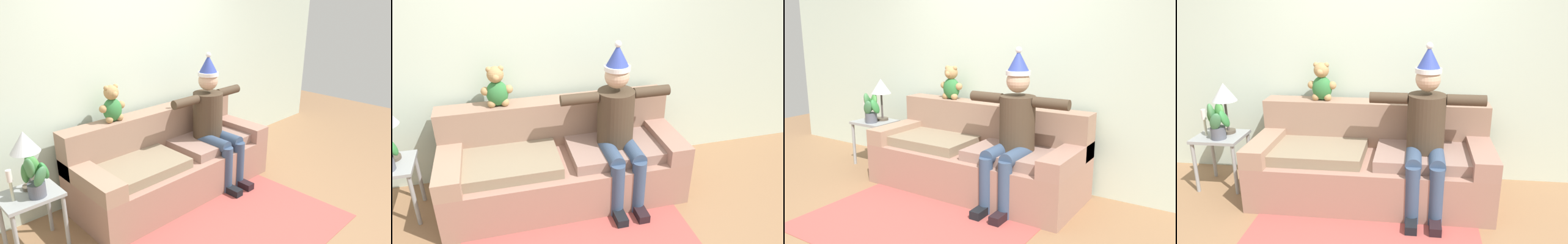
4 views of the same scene
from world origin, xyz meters
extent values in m
plane|color=#946B49|center=(0.00, 0.00, 0.00)|extent=(10.00, 10.00, 0.00)
cube|color=silver|center=(0.00, 1.55, 1.35)|extent=(7.00, 0.10, 2.70)
cube|color=#A07464|center=(0.00, 0.98, 0.22)|extent=(2.23, 0.89, 0.43)
cube|color=#9A7662|center=(0.00, 1.30, 0.65)|extent=(2.23, 0.24, 0.45)
cube|color=#A07F68|center=(-1.00, 0.98, 0.51)|extent=(0.22, 0.89, 0.17)
cube|color=#A07666|center=(1.00, 0.98, 0.51)|extent=(0.22, 0.89, 0.17)
cube|color=gray|center=(-0.50, 0.93, 0.48)|extent=(0.89, 0.62, 0.10)
cube|color=gray|center=(0.50, 0.93, 0.48)|extent=(0.89, 0.62, 0.10)
cylinder|color=#453626|center=(0.50, 0.96, 0.79)|extent=(0.34, 0.34, 0.52)
sphere|color=tan|center=(0.50, 0.96, 1.19)|extent=(0.22, 0.22, 0.22)
cylinder|color=white|center=(0.50, 0.96, 1.27)|extent=(0.23, 0.23, 0.04)
cone|color=#324298|center=(0.50, 0.96, 1.38)|extent=(0.21, 0.21, 0.20)
sphere|color=white|center=(0.50, 0.96, 1.48)|extent=(0.06, 0.06, 0.06)
cylinder|color=#374B69|center=(0.40, 0.76, 0.53)|extent=(0.14, 0.40, 0.14)
cylinder|color=#374B69|center=(0.40, 0.56, 0.27)|extent=(0.13, 0.13, 0.53)
cube|color=black|center=(0.40, 0.48, 0.04)|extent=(0.10, 0.24, 0.08)
cylinder|color=#374B69|center=(0.60, 0.76, 0.53)|extent=(0.14, 0.40, 0.14)
cylinder|color=#374B69|center=(0.60, 0.56, 0.27)|extent=(0.13, 0.13, 0.53)
cube|color=black|center=(0.60, 0.48, 0.04)|extent=(0.10, 0.24, 0.08)
cylinder|color=#453626|center=(0.16, 0.96, 1.01)|extent=(0.34, 0.10, 0.10)
cylinder|color=#453626|center=(0.84, 0.96, 1.01)|extent=(0.34, 0.10, 0.10)
ellipsoid|color=#32793B|center=(-0.53, 1.30, 1.00)|extent=(0.20, 0.16, 0.24)
sphere|color=tan|center=(-0.53, 1.30, 1.18)|extent=(0.15, 0.15, 0.15)
sphere|color=tan|center=(-0.53, 1.24, 1.17)|extent=(0.07, 0.07, 0.07)
sphere|color=tan|center=(-0.58, 1.30, 1.23)|extent=(0.05, 0.05, 0.05)
sphere|color=tan|center=(-0.48, 1.30, 1.23)|extent=(0.05, 0.05, 0.05)
sphere|color=tan|center=(-0.64, 1.30, 1.03)|extent=(0.08, 0.08, 0.08)
sphere|color=tan|center=(-0.59, 1.27, 0.91)|extent=(0.08, 0.08, 0.08)
sphere|color=tan|center=(-0.43, 1.30, 1.03)|extent=(0.08, 0.08, 0.08)
sphere|color=tan|center=(-0.47, 1.27, 0.91)|extent=(0.08, 0.08, 0.08)
cube|color=#979A9C|center=(-1.53, 1.04, 0.53)|extent=(0.47, 0.41, 0.03)
cylinder|color=#979A9C|center=(-1.73, 0.87, 0.26)|extent=(0.04, 0.04, 0.52)
cylinder|color=#979A9C|center=(-1.32, 0.87, 0.26)|extent=(0.04, 0.04, 0.52)
cylinder|color=#979A9C|center=(-1.73, 1.22, 0.26)|extent=(0.04, 0.04, 0.52)
cylinder|color=#979A9C|center=(-1.32, 1.22, 0.26)|extent=(0.04, 0.04, 0.52)
cylinder|color=brown|center=(-1.48, 1.13, 0.56)|extent=(0.14, 0.14, 0.03)
cylinder|color=#534A48|center=(-1.48, 1.13, 0.73)|extent=(0.02, 0.02, 0.31)
cone|color=silver|center=(-1.48, 1.13, 0.97)|extent=(0.24, 0.24, 0.18)
cylinder|color=#555864|center=(-1.49, 0.96, 0.61)|extent=(0.14, 0.14, 0.12)
ellipsoid|color=#34833F|center=(-1.41, 0.96, 0.75)|extent=(0.11, 0.15, 0.21)
ellipsoid|color=#43883E|center=(-1.48, 1.00, 0.81)|extent=(0.15, 0.13, 0.21)
ellipsoid|color=#39753B|center=(-1.55, 0.99, 0.76)|extent=(0.11, 0.15, 0.20)
ellipsoid|color=#45824B|center=(-1.53, 0.94, 0.82)|extent=(0.10, 0.14, 0.20)
ellipsoid|color=#3F784B|center=(-1.47, 0.89, 0.74)|extent=(0.17, 0.11, 0.21)
cylinder|color=beige|center=(-1.66, 1.02, 0.63)|extent=(0.02, 0.02, 0.17)
cylinder|color=white|center=(-1.66, 1.02, 0.77)|extent=(0.04, 0.04, 0.10)
cube|color=#B14E48|center=(0.00, -0.02, 0.00)|extent=(1.94, 1.33, 0.01)
camera|label=1|loc=(-2.42, -1.85, 2.14)|focal=34.17mm
camera|label=2|loc=(-0.55, -2.02, 2.33)|focal=34.83mm
camera|label=3|loc=(2.31, -2.49, 1.68)|focal=38.43mm
camera|label=4|loc=(0.41, -2.37, 1.90)|focal=35.49mm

